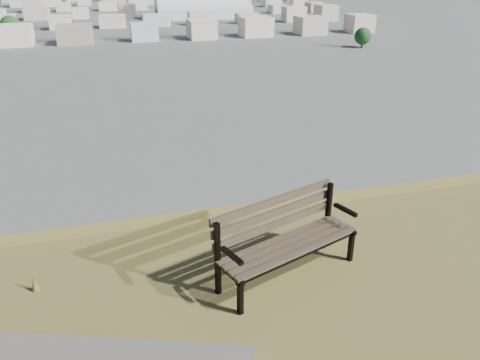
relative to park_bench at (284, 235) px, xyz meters
name	(u,v)px	position (x,y,z in m)	size (l,w,h in m)	color
park_bench	(284,235)	(0.00, 0.00, 0.00)	(1.74, 1.07, 0.87)	#423526
arena	(201,9)	(54.36, 279.85, -20.36)	(52.02, 22.80, 21.79)	silver
city_blocks	(104,1)	(1.24, 391.84, -21.99)	(395.00, 361.00, 7.00)	beige
city_trees	(61,7)	(-25.15, 316.40, -20.66)	(406.52, 387.20, 9.98)	#322319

